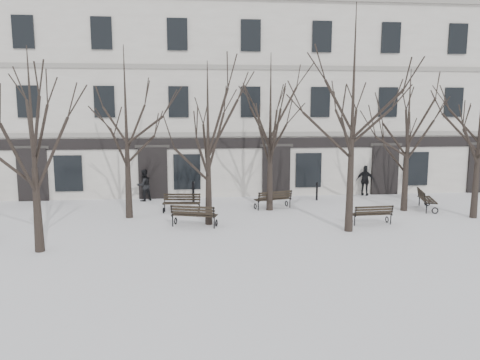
{
  "coord_description": "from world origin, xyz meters",
  "views": [
    {
      "loc": [
        -1.3,
        -18.38,
        4.98
      ],
      "look_at": [
        0.9,
        3.0,
        1.73
      ],
      "focal_mm": 35.0,
      "sensor_mm": 36.0,
      "label": 1
    }
  ],
  "objects": [
    {
      "name": "bench_4",
      "position": [
        2.76,
        4.56,
        0.51
      ],
      "size": [
        1.97,
        1.17,
        0.95
      ],
      "rotation": [
        0.0,
        0.0,
        3.43
      ],
      "color": "black",
      "rests_on": "ground"
    },
    {
      "name": "tree_2",
      "position": [
        5.1,
        -0.12,
        5.69
      ],
      "size": [
        6.37,
        6.37,
        9.1
      ],
      "color": "black",
      "rests_on": "ground"
    },
    {
      "name": "tree_6",
      "position": [
        9.15,
        3.45,
        4.32
      ],
      "size": [
        4.84,
        4.84,
        6.91
      ],
      "color": "black",
      "rests_on": "ground"
    },
    {
      "name": "tree_0",
      "position": [
        -6.72,
        -1.73,
        4.43
      ],
      "size": [
        4.96,
        4.96,
        7.09
      ],
      "color": "black",
      "rests_on": "ground"
    },
    {
      "name": "building",
      "position": [
        0.0,
        12.96,
        5.52
      ],
      "size": [
        40.4,
        10.2,
        11.4
      ],
      "color": "silver",
      "rests_on": "ground"
    },
    {
      "name": "bench_3",
      "position": [
        -1.85,
        4.18,
        0.49
      ],
      "size": [
        1.86,
        0.84,
        0.91
      ],
      "rotation": [
        0.0,
        0.0,
        -0.1
      ],
      "color": "black",
      "rests_on": "ground"
    },
    {
      "name": "tree_4",
      "position": [
        -4.25,
        3.29,
        4.89
      ],
      "size": [
        5.48,
        5.48,
        7.82
      ],
      "color": "black",
      "rests_on": "ground"
    },
    {
      "name": "bench_1",
      "position": [
        -1.26,
        1.25,
        0.53
      ],
      "size": [
        2.04,
        1.23,
        0.98
      ],
      "rotation": [
        0.0,
        0.0,
        2.85
      ],
      "color": "black",
      "rests_on": "ground"
    },
    {
      "name": "bollard_a",
      "position": [
        -1.27,
        6.33,
        0.64
      ],
      "size": [
        0.15,
        0.15,
        1.19
      ],
      "color": "black",
      "rests_on": "ground"
    },
    {
      "name": "ground",
      "position": [
        0.0,
        0.0,
        0.0
      ],
      "size": [
        100.0,
        100.0,
        0.0
      ],
      "primitive_type": "plane",
      "color": "white",
      "rests_on": "ground"
    },
    {
      "name": "tree_1",
      "position": [
        -0.62,
        1.64,
        4.37
      ],
      "size": [
        4.9,
        4.9,
        7.0
      ],
      "color": "black",
      "rests_on": "ground"
    },
    {
      "name": "bench_2",
      "position": [
        6.47,
        0.86,
        0.48
      ],
      "size": [
        1.79,
        0.73,
        0.88
      ],
      "rotation": [
        0.0,
        0.0,
        3.19
      ],
      "color": "black",
      "rests_on": "ground"
    },
    {
      "name": "bench_5",
      "position": [
        10.33,
        3.57,
        0.54
      ],
      "size": [
        1.26,
        2.09,
        1.0
      ],
      "rotation": [
        0.0,
        0.0,
        1.28
      ],
      "color": "black",
      "rests_on": "ground"
    },
    {
      "name": "pedestrian_b",
      "position": [
        -3.96,
        7.27,
        0.0
      ],
      "size": [
        1.08,
        1.04,
        1.75
      ],
      "primitive_type": "imported",
      "rotation": [
        0.0,
        0.0,
        3.79
      ],
      "color": "black",
      "rests_on": "ground"
    },
    {
      "name": "tree_5",
      "position": [
        2.52,
        4.26,
        4.79
      ],
      "size": [
        5.37,
        5.37,
        7.67
      ],
      "color": "black",
      "rests_on": "ground"
    },
    {
      "name": "pedestrian_c",
      "position": [
        8.72,
        7.63,
        0.0
      ],
      "size": [
        1.11,
        0.9,
        1.76
      ],
      "primitive_type": "imported",
      "rotation": [
        0.0,
        0.0,
        2.6
      ],
      "color": "black",
      "rests_on": "ground"
    },
    {
      "name": "bollard_b",
      "position": [
        5.53,
        6.49,
        0.53
      ],
      "size": [
        0.13,
        0.13,
        1.0
      ],
      "color": "black",
      "rests_on": "ground"
    }
  ]
}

